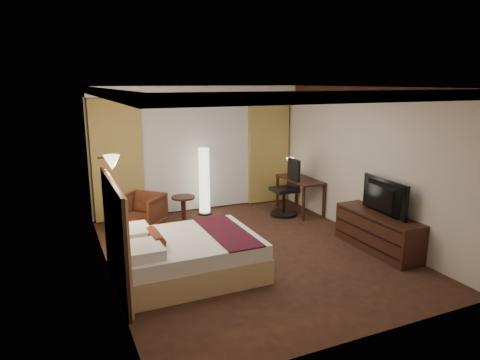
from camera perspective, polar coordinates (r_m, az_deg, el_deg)
name	(u,v)px	position (r m, az deg, el deg)	size (l,w,h in m)	color
floor	(250,252)	(7.27, 1.30, -9.52)	(4.50, 5.50, 0.01)	#331C13
ceiling	(251,87)	(6.72, 1.42, 12.27)	(4.50, 5.50, 0.01)	white
back_wall	(196,149)	(9.39, -5.88, 4.13)	(4.50, 0.02, 2.70)	beige
left_wall	(105,187)	(6.27, -17.57, -0.85)	(0.02, 5.50, 2.70)	beige
right_wall	(362,162)	(8.08, 15.94, 2.26)	(0.02, 5.50, 2.70)	beige
crown_molding	(251,91)	(6.72, 1.42, 11.76)	(4.50, 5.50, 0.12)	black
soffit	(199,91)	(9.04, -5.56, 11.77)	(4.50, 0.50, 0.20)	white
curtain_sheer	(197,154)	(9.33, -5.71, 3.46)	(2.48, 0.04, 2.45)	silver
curtain_left_drape	(117,160)	(8.89, -16.04, 2.55)	(1.00, 0.14, 2.45)	tan
curtain_right_drape	(268,150)	(9.93, 3.76, 4.08)	(1.00, 0.14, 2.45)	tan
wall_sconce	(112,163)	(6.57, -16.72, 2.24)	(0.24, 0.24, 0.24)	white
bed	(189,256)	(6.40, -6.85, -10.03)	(2.00, 1.56, 0.58)	white
headboard	(116,236)	(6.04, -16.22, -7.24)	(0.12, 1.86, 1.50)	tan
armchair	(142,210)	(8.46, -12.95, -3.89)	(0.73, 0.68, 0.75)	#4C2817
side_table	(184,209)	(8.78, -7.54, -3.83)	(0.47, 0.47, 0.52)	black
floor_lamp	(204,181)	(9.10, -4.79, -0.16)	(0.30, 0.30, 1.44)	white
desk	(300,195)	(9.37, 7.97, -2.04)	(0.55, 1.19, 0.75)	black
desk_lamp	(290,167)	(9.61, 6.67, 1.72)	(0.18, 0.18, 0.34)	#FFD899
office_chair	(284,188)	(9.05, 5.90, -1.02)	(0.58, 0.58, 1.21)	black
dresser	(378,232)	(7.59, 17.90, -6.59)	(0.50, 1.65, 0.64)	black
television	(379,196)	(7.39, 18.06, -1.99)	(1.09, 0.62, 0.14)	black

